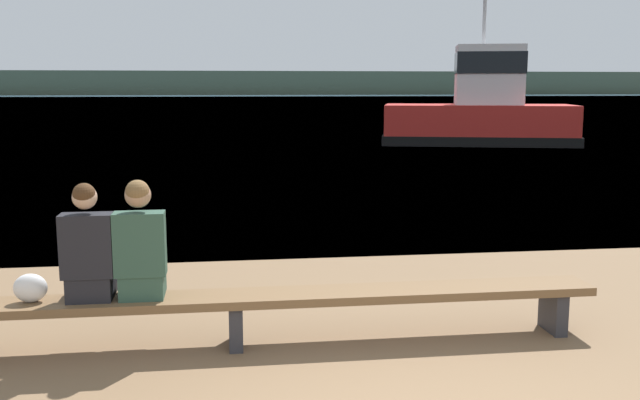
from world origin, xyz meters
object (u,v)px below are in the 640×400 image
at_px(bench_main, 235,304).
at_px(person_right, 140,247).
at_px(tugboat_red, 481,113).
at_px(person_left, 88,251).
at_px(shopping_bag, 30,288).

distance_m(bench_main, person_right, 0.97).
distance_m(bench_main, tugboat_red, 23.80).
distance_m(person_right, tugboat_red, 24.14).
bearing_deg(tugboat_red, person_left, 167.22).
bearing_deg(shopping_bag, person_right, -0.15).
relative_size(person_left, person_right, 0.98).
bearing_deg(shopping_bag, tugboat_red, 60.99).
bearing_deg(person_right, shopping_bag, 179.85).
height_order(shopping_bag, tugboat_red, tugboat_red).
bearing_deg(person_left, bench_main, -0.59).
height_order(person_left, person_right, person_right).
relative_size(person_right, tugboat_red, 0.13).
relative_size(person_left, shopping_bag, 3.65).
distance_m(person_left, shopping_bag, 0.58).
relative_size(person_right, shopping_bag, 3.72).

